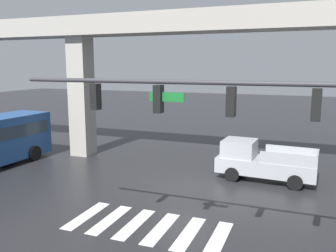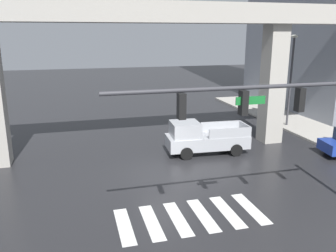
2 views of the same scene
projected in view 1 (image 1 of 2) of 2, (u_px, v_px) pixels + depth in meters
The scene contains 5 objects.
ground_plane at pixel (186, 188), 17.90m from camera, with size 120.00×120.00×0.00m, color #232326.
crosswalk_stripes at pixel (148, 226), 13.61m from camera, with size 6.05×2.80×0.01m.
elevated_overpass at pixel (209, 34), 20.19m from camera, with size 54.46×2.19×9.13m.
pickup_truck at pixel (260, 162), 19.04m from camera, with size 5.21×2.33×2.08m.
traffic_signal_mast at pixel (236, 117), 9.96m from camera, with size 10.89×0.32×6.20m.
Camera 1 is at (5.34, -16.29, 6.09)m, focal length 38.09 mm.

